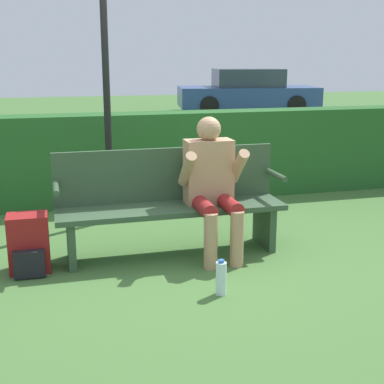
{
  "coord_description": "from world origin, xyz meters",
  "views": [
    {
      "loc": [
        -0.96,
        -4.25,
        1.65
      ],
      "look_at": [
        0.15,
        -0.1,
        0.57
      ],
      "focal_mm": 50.0,
      "sensor_mm": 36.0,
      "label": 1
    }
  ],
  "objects_px": {
    "backpack": "(29,245)",
    "water_bottle": "(221,278)",
    "person_seated": "(212,181)",
    "parked_car": "(247,92)",
    "park_bench": "(170,201)",
    "signpost": "(106,76)"
  },
  "relations": [
    {
      "from": "backpack",
      "to": "water_bottle",
      "type": "relative_size",
      "value": 1.76
    },
    {
      "from": "person_seated",
      "to": "water_bottle",
      "type": "height_order",
      "value": "person_seated"
    },
    {
      "from": "parked_car",
      "to": "park_bench",
      "type": "bearing_deg",
      "value": -104.69
    },
    {
      "from": "park_bench",
      "to": "person_seated",
      "type": "relative_size",
      "value": 1.65
    },
    {
      "from": "backpack",
      "to": "signpost",
      "type": "distance_m",
      "value": 1.92
    },
    {
      "from": "parked_car",
      "to": "signpost",
      "type": "bearing_deg",
      "value": -108.49
    },
    {
      "from": "signpost",
      "to": "backpack",
      "type": "bearing_deg",
      "value": -122.85
    },
    {
      "from": "person_seated",
      "to": "signpost",
      "type": "bearing_deg",
      "value": 121.48
    },
    {
      "from": "person_seated",
      "to": "water_bottle",
      "type": "xyz_separation_m",
      "value": [
        -0.18,
        -0.83,
        -0.52
      ]
    },
    {
      "from": "park_bench",
      "to": "backpack",
      "type": "xyz_separation_m",
      "value": [
        -1.18,
        -0.15,
        -0.24
      ]
    },
    {
      "from": "backpack",
      "to": "signpost",
      "type": "xyz_separation_m",
      "value": [
        0.78,
        1.21,
        1.26
      ]
    },
    {
      "from": "park_bench",
      "to": "water_bottle",
      "type": "distance_m",
      "value": 1.02
    },
    {
      "from": "person_seated",
      "to": "signpost",
      "type": "relative_size",
      "value": 0.44
    },
    {
      "from": "backpack",
      "to": "signpost",
      "type": "bearing_deg",
      "value": 57.15
    },
    {
      "from": "backpack",
      "to": "parked_car",
      "type": "xyz_separation_m",
      "value": [
        6.26,
        11.73,
        0.4
      ]
    },
    {
      "from": "park_bench",
      "to": "water_bottle",
      "type": "height_order",
      "value": "park_bench"
    },
    {
      "from": "water_bottle",
      "to": "signpost",
      "type": "bearing_deg",
      "value": 105.21
    },
    {
      "from": "person_seated",
      "to": "signpost",
      "type": "distance_m",
      "value": 1.62
    },
    {
      "from": "backpack",
      "to": "signpost",
      "type": "height_order",
      "value": "signpost"
    },
    {
      "from": "backpack",
      "to": "person_seated",
      "type": "bearing_deg",
      "value": 0.92
    },
    {
      "from": "parked_car",
      "to": "person_seated",
      "type": "bearing_deg",
      "value": -103.06
    },
    {
      "from": "water_bottle",
      "to": "signpost",
      "type": "relative_size",
      "value": 0.1
    }
  ]
}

